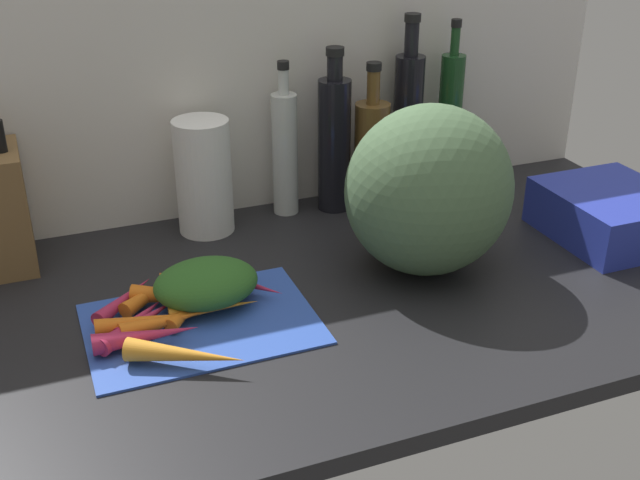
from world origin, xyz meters
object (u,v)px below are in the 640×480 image
Objects in this scene: carrot_2 at (140,323)px; carrot_10 at (241,283)px; carrot_1 at (146,336)px; bottle_4 at (449,120)px; carrot_6 at (188,309)px; bottle_1 at (334,142)px; bottle_2 at (371,151)px; bottle_0 at (285,152)px; carrot_8 at (141,317)px; winter_squash at (428,190)px; carrot_3 at (150,321)px; bottle_3 at (407,121)px; dish_rack at (611,214)px; paper_towel_roll at (204,177)px; carrot_12 at (204,278)px; carrot_0 at (185,355)px; carrot_7 at (185,296)px; cutting_board at (201,323)px; carrot_4 at (214,308)px; carrot_9 at (125,299)px; carrot_5 at (164,322)px; carrot_11 at (159,288)px.

carrot_10 is at bearing 19.54° from carrot_2.
bottle_4 reaches higher than carrot_1.
carrot_6 is at bearing -152.71° from bottle_4.
bottle_1 is 8.49cm from bottle_2.
carrot_8 is at bearing -136.61° from bottle_0.
carrot_3 is at bearing -175.37° from winter_squash.
bottle_3 is 44.68cm from dish_rack.
carrot_3 is 57.50cm from bottle_1.
bottle_4 is at bearing 3.06° from bottle_1.
bottle_4 is (27.21, 1.46, 0.86)cm from bottle_1.
carrot_3 is 0.73× the size of paper_towel_roll.
carrot_12 is at bearing -150.59° from bottle_2.
carrot_0 reaches higher than carrot_7.
carrot_7 is 0.78× the size of paper_towel_roll.
cutting_board is 3.03cm from carrot_6.
carrot_3 is 1.14× the size of carrot_4.
carrot_0 is 22.49cm from carrot_12.
carrot_6 is 45.21cm from winter_squash.
paper_towel_roll reaches higher than carrot_9.
paper_towel_roll is (15.34, 34.39, 8.85)cm from carrot_5.
carrot_2 is at bearing -154.27° from bottle_4.
dish_rack reaches higher than carrot_0.
carrot_8 is (-7.44, 0.26, 0.09)cm from carrot_6.
bottle_0 is (23.75, 26.00, 10.58)cm from carrot_12.
bottle_3 is (63.32, 40.12, 13.63)cm from carrot_1.
bottle_2 is at bearing 25.43° from carrot_11.
carrot_0 is at bearing -121.46° from carrot_4.
paper_towel_roll is at bearing 51.33° from carrot_9.
carrot_1 is at bearing -84.75° from carrot_9.
carrot_4 is 78.58cm from dish_rack.
carrot_10 is 0.53× the size of bottle_2.
carrot_2 is 1.00× the size of carrot_10.
carrot_0 is at bearing -132.60° from bottle_1.
carrot_12 is 41.09cm from winter_squash.
dish_rack is at bearing -40.66° from bottle_2.
carrot_7 is at bearing 177.65° from dish_rack.
bottle_2 is (36.07, 26.73, 9.42)cm from carrot_10.
carrot_5 is at bearing -125.26° from carrot_7.
carrot_2 reaches higher than carrot_11.
carrot_10 is 0.53× the size of winter_squash.
bottle_0 is 0.86× the size of bottle_4.
carrot_1 is 0.96× the size of carrot_3.
cutting_board is 1.45× the size of dish_rack.
carrot_12 reaches higher than carrot_8.
carrot_10 reaches higher than carrot_6.
carrot_0 is 1.10× the size of carrot_2.
bottle_4 is at bearing 27.29° from carrot_6.
winter_squash is (50.71, 1.91, 12.84)cm from carrot_8.
bottle_2 reaches higher than carrot_3.
carrot_2 is 19.23cm from carrot_10.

